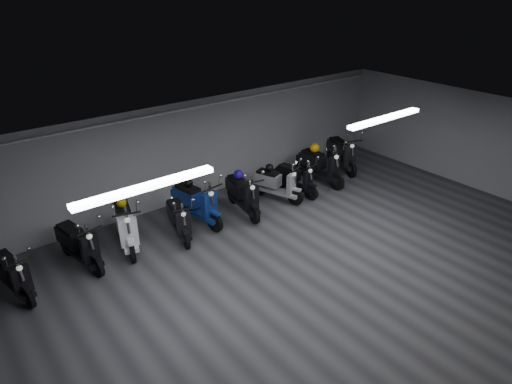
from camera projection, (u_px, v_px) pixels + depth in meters
floor at (316, 285)px, 9.27m from camera, size 14.00×10.00×0.01m
ceiling at (326, 158)px, 8.03m from camera, size 14.00×10.00×0.01m
back_wall at (188, 152)px, 12.20m from camera, size 14.00×0.01×2.80m
right_wall at (499, 147)px, 12.52m from camera, size 0.01×10.00×2.80m
fluor_strip_left at (146, 187)px, 7.11m from camera, size 2.40×0.18×0.08m
fluor_strip_right at (385, 118)px, 10.43m from camera, size 2.40×0.18×0.08m
conduit at (187, 109)px, 11.60m from camera, size 13.60×0.05×0.05m
scooter_0 at (11, 268)px, 8.72m from camera, size 0.85×1.77×1.26m
scooter_1 at (78, 238)px, 9.59m from camera, size 0.95×1.94×1.38m
scooter_2 at (125, 219)px, 10.24m from camera, size 1.15×2.09×1.48m
scooter_3 at (179, 214)px, 10.69m from camera, size 0.96×1.77×1.25m
scooter_4 at (196, 197)px, 11.26m from camera, size 0.97×2.06×1.47m
scooter_5 at (243, 189)px, 11.74m from camera, size 0.96×1.99×1.42m
scooter_6 at (277, 178)px, 12.43m from camera, size 1.19×1.87×1.32m
scooter_7 at (296, 174)px, 12.80m from camera, size 0.82×1.76×1.26m
scooter_8 at (321, 160)px, 13.43m from camera, size 0.78×2.02×1.47m
scooter_9 at (343, 148)px, 14.35m from camera, size 1.29×2.08×1.47m
helmet_0 at (269, 168)px, 12.43m from camera, size 0.23×0.23×0.23m
helmet_1 at (188, 183)px, 11.30m from camera, size 0.23×0.23×0.23m
helmet_2 at (314, 148)px, 13.47m from camera, size 0.29×0.29×0.29m
helmet_3 at (121, 202)px, 10.34m from camera, size 0.23×0.23×0.23m
helmet_4 at (238, 174)px, 11.82m from camera, size 0.26×0.26×0.26m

